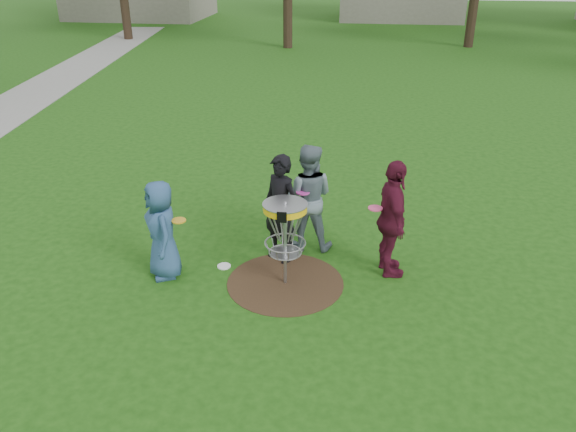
# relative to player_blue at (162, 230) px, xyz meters

# --- Properties ---
(ground) EXTENTS (100.00, 100.00, 0.00)m
(ground) POSITION_rel_player_blue_xyz_m (1.89, 0.02, -0.79)
(ground) COLOR #19470F
(ground) RESTS_ON ground
(dirt_patch) EXTENTS (1.80, 1.80, 0.01)m
(dirt_patch) POSITION_rel_player_blue_xyz_m (1.89, 0.02, -0.78)
(dirt_patch) COLOR #47331E
(dirt_patch) RESTS_ON ground
(player_blue) EXTENTS (0.83, 0.92, 1.58)m
(player_blue) POSITION_rel_player_blue_xyz_m (0.00, 0.00, 0.00)
(player_blue) COLOR #2D517E
(player_blue) RESTS_ON ground
(player_black) EXTENTS (0.78, 0.73, 1.80)m
(player_black) POSITION_rel_player_blue_xyz_m (1.71, 0.75, 0.11)
(player_black) COLOR black
(player_black) RESTS_ON ground
(player_grey) EXTENTS (0.90, 0.71, 1.83)m
(player_grey) POSITION_rel_player_blue_xyz_m (2.09, 1.23, 0.13)
(player_grey) COLOR slate
(player_grey) RESTS_ON ground
(player_maroon) EXTENTS (0.68, 1.17, 1.88)m
(player_maroon) POSITION_rel_player_blue_xyz_m (3.46, 0.54, 0.15)
(player_maroon) COLOR #551328
(player_maroon) RESTS_ON ground
(disc_on_grass) EXTENTS (0.22, 0.22, 0.02)m
(disc_on_grass) POSITION_rel_player_blue_xyz_m (0.84, 0.35, -0.78)
(disc_on_grass) COLOR white
(disc_on_grass) RESTS_ON ground
(disc_golf_basket) EXTENTS (0.66, 0.67, 1.38)m
(disc_golf_basket) POSITION_rel_player_blue_xyz_m (1.89, 0.02, 0.23)
(disc_golf_basket) COLOR #9EA0A5
(disc_golf_basket) RESTS_ON ground
(held_discs) EXTENTS (3.13, 1.17, 0.20)m
(held_discs) POSITION_rel_player_blue_xyz_m (1.82, 0.47, 0.30)
(held_discs) COLOR gold
(held_discs) RESTS_ON ground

